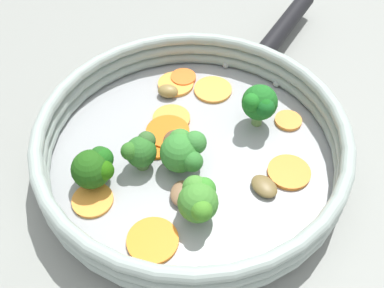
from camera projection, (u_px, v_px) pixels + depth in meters
The scene contains 25 objects.
ground_plane at pixel (192, 162), 0.49m from camera, with size 4.00×4.00×0.00m, color gray.
skillet at pixel (192, 158), 0.48m from camera, with size 0.31×0.31×0.01m, color #939699.
skillet_rim_wall at pixel (192, 140), 0.46m from camera, with size 0.32×0.32×0.04m.
skillet_handle at pixel (282, 29), 0.60m from camera, with size 0.02×0.02×0.17m, color black.
skillet_rivet_left at pixel (277, 83), 0.54m from camera, with size 0.01×0.01×0.01m, color #8F9994.
skillet_rivet_right at pixel (226, 65), 0.56m from camera, with size 0.01×0.01×0.01m, color #959898.
carrot_slice_0 at pixel (93, 200), 0.43m from camera, with size 0.04×0.04×0.00m, color orange.
carrot_slice_1 at pixel (171, 119), 0.50m from camera, with size 0.04×0.04×0.01m, color orange.
carrot_slice_2 at pixel (213, 90), 0.54m from camera, with size 0.05×0.05×0.00m, color orange.
carrot_slice_3 at pixel (153, 240), 0.41m from camera, with size 0.05×0.05×0.00m, color orange.
carrot_slice_4 at pixel (288, 121), 0.50m from camera, with size 0.03×0.03×0.00m, color orange.
carrot_slice_5 at pixel (176, 84), 0.54m from camera, with size 0.04×0.04×0.00m, color orange.
carrot_slice_6 at pixel (168, 132), 0.49m from camera, with size 0.05×0.05×0.01m, color #E25E11.
carrot_slice_7 at pixel (289, 172), 0.46m from camera, with size 0.04×0.04×0.00m, color orange.
carrot_slice_8 at pixel (183, 78), 0.55m from camera, with size 0.03×0.03×0.01m, color orange.
carrot_slice_9 at pixel (157, 147), 0.48m from camera, with size 0.03×0.03×0.00m, color orange.
broccoli_floret_0 at pixel (185, 152), 0.44m from camera, with size 0.05×0.05×0.04m.
broccoli_floret_1 at pixel (260, 104), 0.48m from camera, with size 0.04×0.04×0.05m.
broccoli_floret_2 at pixel (199, 199), 0.41m from camera, with size 0.04×0.04×0.04m.
broccoli_floret_3 at pixel (95, 167), 0.43m from camera, with size 0.04×0.04×0.04m.
broccoli_floret_4 at pixel (140, 151), 0.45m from camera, with size 0.04×0.03×0.04m.
mushroom_piece_0 at pixel (266, 184), 0.44m from camera, with size 0.03×0.02×0.01m, color brown.
mushroom_piece_1 at pixel (168, 91), 0.53m from camera, with size 0.02×0.02×0.01m, color olive.
mushroom_piece_2 at pixel (182, 193), 0.44m from camera, with size 0.03×0.02×0.01m, color brown.
mushroom_piece_3 at pixel (174, 142), 0.48m from camera, with size 0.03×0.02×0.01m, color brown.
Camera 1 is at (-0.25, -0.17, 0.38)m, focal length 42.00 mm.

